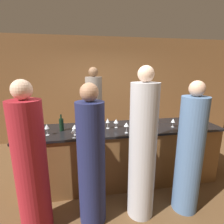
{
  "coord_description": "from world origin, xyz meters",
  "views": [
    {
      "loc": [
        -0.68,
        -2.74,
        1.97
      ],
      "look_at": [
        -0.17,
        0.1,
        1.26
      ],
      "focal_mm": 28.0,
      "sensor_mm": 36.0,
      "label": 1
    }
  ],
  "objects_px": {
    "guest_2": "(91,162)",
    "wine_bottle_1": "(61,124)",
    "wine_bottle_0": "(138,116)",
    "guest_0": "(31,166)",
    "guest_3": "(142,151)",
    "bartender": "(94,119)",
    "guest_1": "(190,154)"
  },
  "relations": [
    {
      "from": "wine_bottle_0",
      "to": "guest_1",
      "type": "bearing_deg",
      "value": -71.14
    },
    {
      "from": "bartender",
      "to": "wine_bottle_1",
      "type": "relative_size",
      "value": 7.5
    },
    {
      "from": "bartender",
      "to": "guest_0",
      "type": "distance_m",
      "value": 1.8
    },
    {
      "from": "bartender",
      "to": "guest_1",
      "type": "distance_m",
      "value": 1.97
    },
    {
      "from": "guest_0",
      "to": "guest_3",
      "type": "relative_size",
      "value": 0.93
    },
    {
      "from": "guest_2",
      "to": "wine_bottle_1",
      "type": "relative_size",
      "value": 6.81
    },
    {
      "from": "wine_bottle_0",
      "to": "guest_0",
      "type": "bearing_deg",
      "value": -147.36
    },
    {
      "from": "wine_bottle_0",
      "to": "wine_bottle_1",
      "type": "height_order",
      "value": "wine_bottle_0"
    },
    {
      "from": "guest_0",
      "to": "wine_bottle_0",
      "type": "distance_m",
      "value": 1.97
    },
    {
      "from": "bartender",
      "to": "guest_1",
      "type": "relative_size",
      "value": 1.09
    },
    {
      "from": "bartender",
      "to": "wine_bottle_1",
      "type": "bearing_deg",
      "value": 53.12
    },
    {
      "from": "guest_1",
      "to": "wine_bottle_0",
      "type": "bearing_deg",
      "value": 108.86
    },
    {
      "from": "wine_bottle_0",
      "to": "wine_bottle_1",
      "type": "distance_m",
      "value": 1.39
    },
    {
      "from": "guest_0",
      "to": "wine_bottle_0",
      "type": "xyz_separation_m",
      "value": [
        1.65,
        1.06,
        0.25
      ]
    },
    {
      "from": "guest_0",
      "to": "guest_1",
      "type": "relative_size",
      "value": 1.02
    },
    {
      "from": "bartender",
      "to": "wine_bottle_0",
      "type": "relative_size",
      "value": 6.81
    },
    {
      "from": "bartender",
      "to": "guest_0",
      "type": "xyz_separation_m",
      "value": [
        -0.87,
        -1.57,
        -0.08
      ]
    },
    {
      "from": "guest_1",
      "to": "guest_3",
      "type": "relative_size",
      "value": 0.91
    },
    {
      "from": "guest_2",
      "to": "guest_3",
      "type": "relative_size",
      "value": 0.91
    },
    {
      "from": "guest_3",
      "to": "guest_2",
      "type": "bearing_deg",
      "value": 179.65
    },
    {
      "from": "guest_0",
      "to": "wine_bottle_0",
      "type": "relative_size",
      "value": 6.33
    },
    {
      "from": "bartender",
      "to": "guest_0",
      "type": "relative_size",
      "value": 1.07
    },
    {
      "from": "guest_1",
      "to": "guest_0",
      "type": "bearing_deg",
      "value": 179.13
    },
    {
      "from": "guest_1",
      "to": "guest_2",
      "type": "xyz_separation_m",
      "value": [
        -1.32,
        0.03,
        -0.0
      ]
    },
    {
      "from": "wine_bottle_0",
      "to": "wine_bottle_1",
      "type": "bearing_deg",
      "value": -169.0
    },
    {
      "from": "guest_1",
      "to": "wine_bottle_1",
      "type": "bearing_deg",
      "value": 154.7
    },
    {
      "from": "wine_bottle_0",
      "to": "guest_3",
      "type": "bearing_deg",
      "value": -105.28
    },
    {
      "from": "guest_2",
      "to": "guest_3",
      "type": "distance_m",
      "value": 0.66
    },
    {
      "from": "guest_0",
      "to": "wine_bottle_0",
      "type": "height_order",
      "value": "guest_0"
    },
    {
      "from": "bartender",
      "to": "guest_1",
      "type": "xyz_separation_m",
      "value": [
        1.15,
        -1.6,
        -0.09
      ]
    },
    {
      "from": "bartender",
      "to": "guest_3",
      "type": "relative_size",
      "value": 1.0
    },
    {
      "from": "guest_2",
      "to": "bartender",
      "type": "bearing_deg",
      "value": 83.95
    }
  ]
}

